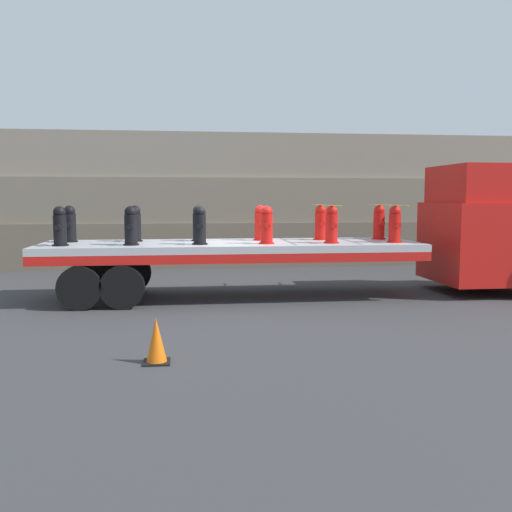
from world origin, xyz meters
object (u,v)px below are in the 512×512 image
truck_cab (492,230)px  fire_hydrant_black_near_0 (60,227)px  fire_hydrant_red_near_3 (267,225)px  fire_hydrant_black_far_0 (70,224)px  fire_hydrant_red_far_4 (320,223)px  fire_hydrant_red_far_3 (260,223)px  fire_hydrant_black_far_2 (199,224)px  fire_hydrant_black_near_1 (131,226)px  fire_hydrant_red_near_4 (332,225)px  flatbed_trailer (205,253)px  fire_hydrant_red_far_5 (379,223)px  traffic_cone (156,341)px  fire_hydrant_black_near_2 (200,226)px  fire_hydrant_black_far_1 (135,224)px  fire_hydrant_red_near_5 (395,225)px

truck_cab → fire_hydrant_black_near_0: 10.12m
truck_cab → fire_hydrant_red_near_3: truck_cab is taller
truck_cab → fire_hydrant_black_far_0: truck_cab is taller
fire_hydrant_red_far_4 → fire_hydrant_red_far_3: bearing=180.0°
fire_hydrant_black_far_2 → fire_hydrant_black_far_0: bearing=180.0°
fire_hydrant_black_near_1 → fire_hydrant_red_near_4: (4.46, 0.00, 0.00)m
flatbed_trailer → fire_hydrant_black_far_2: 0.86m
fire_hydrant_red_far_5 → traffic_cone: size_ratio=1.32×
fire_hydrant_red_far_4 → traffic_cone: size_ratio=1.32×
fire_hydrant_red_far_3 → traffic_cone: fire_hydrant_red_far_3 is taller
fire_hydrant_red_near_4 → fire_hydrant_red_near_3: bearing=180.0°
fire_hydrant_black_far_0 → fire_hydrant_red_near_3: same height
fire_hydrant_black_near_2 → fire_hydrant_black_far_2: (0.00, 1.07, 0.00)m
fire_hydrant_black_far_0 → flatbed_trailer: bearing=-9.8°
fire_hydrant_black_far_2 → traffic_cone: size_ratio=1.32×
fire_hydrant_red_near_3 → fire_hydrant_black_far_1: bearing=160.2°
flatbed_trailer → fire_hydrant_red_near_5: 4.41m
fire_hydrant_black_far_2 → fire_hydrant_red_far_4: (2.97, 0.00, 0.00)m
fire_hydrant_red_near_3 → fire_hydrant_red_far_4: size_ratio=1.00×
fire_hydrant_red_far_3 → traffic_cone: bearing=-111.2°
fire_hydrant_red_near_5 → fire_hydrant_black_near_0: bearing=180.0°
flatbed_trailer → traffic_cone: size_ratio=13.46×
fire_hydrant_black_near_2 → fire_hydrant_red_near_4: size_ratio=1.00×
fire_hydrant_black_near_0 → fire_hydrant_black_near_2: 2.97m
fire_hydrant_red_near_3 → traffic_cone: bearing=-115.5°
fire_hydrant_black_far_0 → fire_hydrant_red_far_4: 5.94m
fire_hydrant_red_near_4 → fire_hydrant_red_far_5: size_ratio=1.00×
fire_hydrant_red_far_5 → fire_hydrant_red_far_3: bearing=180.0°
fire_hydrant_black_far_2 → traffic_cone: 5.94m
fire_hydrant_black_far_1 → fire_hydrant_black_near_2: (1.49, -1.07, 0.00)m
flatbed_trailer → fire_hydrant_red_far_5: (4.32, 0.54, 0.66)m
fire_hydrant_red_far_4 → traffic_cone: (-3.71, -5.73, -1.38)m
fire_hydrant_black_near_1 → fire_hydrant_black_near_2: bearing=0.0°
fire_hydrant_black_near_0 → fire_hydrant_red_far_5: 7.50m
fire_hydrant_black_near_1 → traffic_cone: bearing=-80.9°
fire_hydrant_black_far_0 → fire_hydrant_black_near_2: 3.16m
truck_cab → fire_hydrant_red_near_4: bearing=-172.7°
truck_cab → traffic_cone: 9.51m
fire_hydrant_red_far_3 → fire_hydrant_red_far_5: (2.97, 0.00, 0.00)m
flatbed_trailer → traffic_cone: bearing=-99.5°
fire_hydrant_red_near_4 → fire_hydrant_black_near_2: bearing=180.0°
flatbed_trailer → fire_hydrant_red_near_4: size_ratio=10.17×
flatbed_trailer → fire_hydrant_black_far_1: size_ratio=10.17×
fire_hydrant_red_near_5 → fire_hydrant_red_far_5: same height
fire_hydrant_black_near_0 → fire_hydrant_red_far_4: 6.04m
fire_hydrant_black_far_1 → fire_hydrant_red_near_4: bearing=-13.5°
fire_hydrant_black_near_2 → fire_hydrant_black_far_1: bearing=144.2°
fire_hydrant_black_near_1 → fire_hydrant_red_near_5: size_ratio=1.00×
fire_hydrant_red_far_4 → fire_hydrant_red_near_5: (1.49, -1.07, 0.00)m
fire_hydrant_red_near_4 → fire_hydrant_black_near_0: bearing=180.0°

